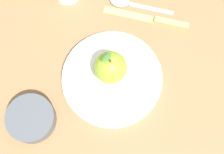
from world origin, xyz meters
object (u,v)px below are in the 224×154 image
Objects in this scene: dinner_plate at (112,78)px; knife at (154,19)px; side_bowl at (31,118)px; apple at (110,67)px; spoon at (126,2)px.

dinner_plate is 0.18m from knife.
apple is at bearing -110.74° from side_bowl.
dinner_plate is 1.14× the size of knife.
dinner_plate is 2.18× the size of side_bowl.
apple is (0.01, -0.01, 0.04)m from dinner_plate.
side_bowl reaches higher than dinner_plate.
apple is 0.53× the size of spoon.
side_bowl is at bearing 79.50° from knife.
side_bowl is 0.37m from knife.
apple is 0.42× the size of knife.
dinner_plate is 0.04m from apple.
apple reaches higher than spoon.
dinner_plate reaches higher than knife.
dinner_plate reaches higher than spoon.
apple is at bearing -35.24° from dinner_plate.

